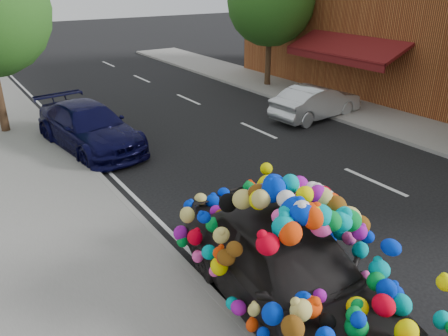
# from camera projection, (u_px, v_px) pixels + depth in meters

# --- Properties ---
(ground) EXTENTS (100.00, 100.00, 0.00)m
(ground) POSITION_uv_depth(u_px,v_px,m) (267.00, 221.00, 9.63)
(ground) COLOR black
(ground) RESTS_ON ground
(sidewalk) EXTENTS (4.00, 60.00, 0.12)m
(sidewalk) POSITION_uv_depth(u_px,v_px,m) (70.00, 289.00, 7.44)
(sidewalk) COLOR gray
(sidewalk) RESTS_ON ground
(kerb) EXTENTS (0.15, 60.00, 0.13)m
(kerb) POSITION_uv_depth(u_px,v_px,m) (172.00, 252.00, 8.42)
(kerb) COLOR gray
(kerb) RESTS_ON ground
(footpath_far) EXTENTS (3.00, 40.00, 0.12)m
(footpath_far) POSITION_uv_depth(u_px,v_px,m) (391.00, 121.00, 16.04)
(footpath_far) COLOR gray
(footpath_far) RESTS_ON ground
(lane_markings) EXTENTS (6.00, 50.00, 0.01)m
(lane_markings) POSITION_uv_depth(u_px,v_px,m) (374.00, 182.00, 11.45)
(lane_markings) COLOR silver
(lane_markings) RESTS_ON ground
(tree_far_b) EXTENTS (4.00, 4.00, 5.90)m
(tree_far_b) POSITION_uv_depth(u_px,v_px,m) (270.00, 1.00, 19.73)
(tree_far_b) COLOR #332114
(tree_far_b) RESTS_ON ground
(plush_art_car) EXTENTS (2.65, 5.01, 2.23)m
(plush_art_car) POSITION_uv_depth(u_px,v_px,m) (289.00, 249.00, 6.64)
(plush_art_car) COLOR black
(plush_art_car) RESTS_ON ground
(navy_sedan) EXTENTS (2.54, 4.93, 1.37)m
(navy_sedan) POSITION_uv_depth(u_px,v_px,m) (89.00, 127.00, 13.45)
(navy_sedan) COLOR black
(navy_sedan) RESTS_ON ground
(silver_hatchback) EXTENTS (3.89, 1.63, 1.25)m
(silver_hatchback) POSITION_uv_depth(u_px,v_px,m) (316.00, 102.00, 16.33)
(silver_hatchback) COLOR #B1B5B9
(silver_hatchback) RESTS_ON ground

